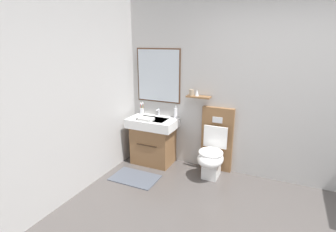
% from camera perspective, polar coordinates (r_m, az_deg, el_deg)
% --- Properties ---
extents(wall_back, '(5.16, 0.27, 2.64)m').
position_cam_1_polar(wall_back, '(3.84, 25.70, 5.11)').
color(wall_back, '#B7B5B2').
rests_on(wall_back, ground).
extents(wall_left, '(0.12, 3.67, 2.64)m').
position_cam_1_polar(wall_left, '(3.21, -24.99, 3.26)').
color(wall_left, '#B7B5B2').
rests_on(wall_left, ground).
extents(bath_mat, '(0.68, 0.44, 0.01)m').
position_cam_1_polar(bath_mat, '(3.98, -7.24, -13.24)').
color(bath_mat, '#474C56').
rests_on(bath_mat, ground).
extents(vanity_sink_left, '(0.76, 0.50, 0.76)m').
position_cam_1_polar(vanity_sink_left, '(4.28, -3.20, -5.07)').
color(vanity_sink_left, brown).
rests_on(vanity_sink_left, ground).
extents(tap_on_left_sink, '(0.03, 0.13, 0.11)m').
position_cam_1_polar(tap_on_left_sink, '(4.30, -2.16, 1.02)').
color(tap_on_left_sink, silver).
rests_on(tap_on_left_sink, vanity_sink_left).
extents(toilet, '(0.48, 0.63, 1.00)m').
position_cam_1_polar(toilet, '(3.96, 9.93, -7.52)').
color(toilet, brown).
rests_on(toilet, ground).
extents(toothbrush_cup, '(0.07, 0.08, 0.20)m').
position_cam_1_polar(toothbrush_cup, '(4.43, -5.72, 1.26)').
color(toothbrush_cup, silver).
rests_on(toothbrush_cup, vanity_sink_left).
extents(soap_dispenser, '(0.06, 0.06, 0.20)m').
position_cam_1_polar(soap_dispenser, '(4.17, 1.67, 0.73)').
color(soap_dispenser, white).
rests_on(soap_dispenser, vanity_sink_left).
extents(folded_hand_towel, '(0.22, 0.16, 0.04)m').
position_cam_1_polar(folded_hand_towel, '(4.05, -4.78, -0.71)').
color(folded_hand_towel, white).
rests_on(folded_hand_towel, vanity_sink_left).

